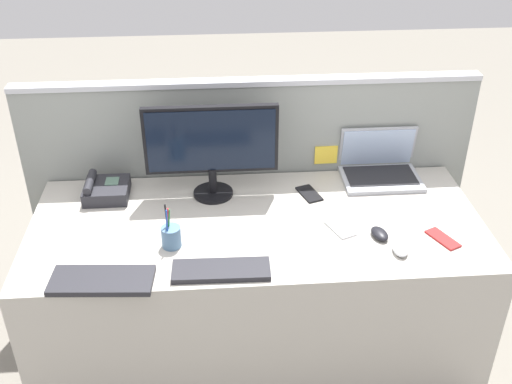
{
  "coord_description": "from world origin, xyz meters",
  "views": [
    {
      "loc": [
        -0.17,
        -2.14,
        2.18
      ],
      "look_at": [
        0.0,
        0.05,
        0.84
      ],
      "focal_mm": 43.16,
      "sensor_mm": 36.0,
      "label": 1
    }
  ],
  "objects_px": {
    "laptop": "(379,166)",
    "keyboard_spare": "(102,280)",
    "cell_phone_white_slab": "(340,228)",
    "computer_mouse_right_hand": "(380,234)",
    "cell_phone_red_case": "(443,239)",
    "desktop_monitor": "(211,144)",
    "desk_phone": "(105,190)",
    "pen_cup": "(171,236)",
    "keyboard_main": "(221,270)",
    "cell_phone_black_slab": "(309,194)",
    "computer_mouse_left_hand": "(400,249)"
  },
  "relations": [
    {
      "from": "keyboard_main",
      "to": "keyboard_spare",
      "type": "relative_size",
      "value": 0.98
    },
    {
      "from": "laptop",
      "to": "keyboard_spare",
      "type": "height_order",
      "value": "laptop"
    },
    {
      "from": "desktop_monitor",
      "to": "keyboard_main",
      "type": "height_order",
      "value": "desktop_monitor"
    },
    {
      "from": "computer_mouse_right_hand",
      "to": "keyboard_spare",
      "type": "bearing_deg",
      "value": 177.5
    },
    {
      "from": "cell_phone_red_case",
      "to": "pen_cup",
      "type": "bearing_deg",
      "value": 152.79
    },
    {
      "from": "pen_cup",
      "to": "cell_phone_red_case",
      "type": "distance_m",
      "value": 1.1
    },
    {
      "from": "laptop",
      "to": "cell_phone_red_case",
      "type": "height_order",
      "value": "laptop"
    },
    {
      "from": "computer_mouse_right_hand",
      "to": "cell_phone_red_case",
      "type": "height_order",
      "value": "computer_mouse_right_hand"
    },
    {
      "from": "desk_phone",
      "to": "cell_phone_red_case",
      "type": "relative_size",
      "value": 1.31
    },
    {
      "from": "keyboard_spare",
      "to": "cell_phone_red_case",
      "type": "bearing_deg",
      "value": 11.36
    },
    {
      "from": "computer_mouse_left_hand",
      "to": "cell_phone_red_case",
      "type": "bearing_deg",
      "value": 25.44
    },
    {
      "from": "cell_phone_white_slab",
      "to": "computer_mouse_right_hand",
      "type": "bearing_deg",
      "value": -47.59
    },
    {
      "from": "keyboard_main",
      "to": "computer_mouse_left_hand",
      "type": "height_order",
      "value": "computer_mouse_left_hand"
    },
    {
      "from": "desk_phone",
      "to": "cell_phone_red_case",
      "type": "height_order",
      "value": "desk_phone"
    },
    {
      "from": "computer_mouse_left_hand",
      "to": "cell_phone_red_case",
      "type": "height_order",
      "value": "computer_mouse_left_hand"
    },
    {
      "from": "desktop_monitor",
      "to": "keyboard_spare",
      "type": "relative_size",
      "value": 1.55
    },
    {
      "from": "computer_mouse_right_hand",
      "to": "cell_phone_black_slab",
      "type": "distance_m",
      "value": 0.42
    },
    {
      "from": "computer_mouse_left_hand",
      "to": "cell_phone_red_case",
      "type": "distance_m",
      "value": 0.21
    },
    {
      "from": "keyboard_spare",
      "to": "pen_cup",
      "type": "distance_m",
      "value": 0.33
    },
    {
      "from": "cell_phone_red_case",
      "to": "desk_phone",
      "type": "bearing_deg",
      "value": 137.54
    },
    {
      "from": "desktop_monitor",
      "to": "computer_mouse_right_hand",
      "type": "bearing_deg",
      "value": -30.21
    },
    {
      "from": "desk_phone",
      "to": "cell_phone_white_slab",
      "type": "bearing_deg",
      "value": -18.37
    },
    {
      "from": "keyboard_main",
      "to": "cell_phone_white_slab",
      "type": "height_order",
      "value": "keyboard_main"
    },
    {
      "from": "desk_phone",
      "to": "cell_phone_black_slab",
      "type": "height_order",
      "value": "desk_phone"
    },
    {
      "from": "computer_mouse_right_hand",
      "to": "computer_mouse_left_hand",
      "type": "distance_m",
      "value": 0.12
    },
    {
      "from": "cell_phone_black_slab",
      "to": "cell_phone_white_slab",
      "type": "xyz_separation_m",
      "value": [
        0.09,
        -0.28,
        0.0
      ]
    },
    {
      "from": "computer_mouse_left_hand",
      "to": "cell_phone_white_slab",
      "type": "distance_m",
      "value": 0.27
    },
    {
      "from": "desktop_monitor",
      "to": "desk_phone",
      "type": "bearing_deg",
      "value": 178.66
    },
    {
      "from": "pen_cup",
      "to": "cell_phone_red_case",
      "type": "bearing_deg",
      "value": -2.13
    },
    {
      "from": "desktop_monitor",
      "to": "computer_mouse_left_hand",
      "type": "relative_size",
      "value": 5.84
    },
    {
      "from": "desktop_monitor",
      "to": "cell_phone_red_case",
      "type": "relative_size",
      "value": 3.91
    },
    {
      "from": "laptop",
      "to": "keyboard_spare",
      "type": "distance_m",
      "value": 1.4
    },
    {
      "from": "pen_cup",
      "to": "cell_phone_white_slab",
      "type": "relative_size",
      "value": 1.27
    },
    {
      "from": "desktop_monitor",
      "to": "computer_mouse_left_hand",
      "type": "height_order",
      "value": "desktop_monitor"
    },
    {
      "from": "computer_mouse_right_hand",
      "to": "computer_mouse_left_hand",
      "type": "bearing_deg",
      "value": -75.89
    },
    {
      "from": "desktop_monitor",
      "to": "computer_mouse_right_hand",
      "type": "height_order",
      "value": "desktop_monitor"
    },
    {
      "from": "pen_cup",
      "to": "cell_phone_red_case",
      "type": "height_order",
      "value": "pen_cup"
    },
    {
      "from": "laptop",
      "to": "computer_mouse_left_hand",
      "type": "relative_size",
      "value": 3.63
    },
    {
      "from": "keyboard_spare",
      "to": "cell_phone_white_slab",
      "type": "bearing_deg",
      "value": 20.54
    },
    {
      "from": "desk_phone",
      "to": "pen_cup",
      "type": "relative_size",
      "value": 1.07
    },
    {
      "from": "cell_phone_white_slab",
      "to": "keyboard_spare",
      "type": "bearing_deg",
      "value": 173.42
    },
    {
      "from": "keyboard_spare",
      "to": "desktop_monitor",
      "type": "bearing_deg",
      "value": 59.15
    },
    {
      "from": "computer_mouse_right_hand",
      "to": "pen_cup",
      "type": "distance_m",
      "value": 0.84
    },
    {
      "from": "desktop_monitor",
      "to": "keyboard_main",
      "type": "relative_size",
      "value": 1.58
    },
    {
      "from": "laptop",
      "to": "keyboard_spare",
      "type": "bearing_deg",
      "value": -149.94
    },
    {
      "from": "computer_mouse_right_hand",
      "to": "cell_phone_black_slab",
      "type": "relative_size",
      "value": 0.7
    },
    {
      "from": "desktop_monitor",
      "to": "desk_phone",
      "type": "relative_size",
      "value": 2.99
    },
    {
      "from": "keyboard_main",
      "to": "cell_phone_black_slab",
      "type": "bearing_deg",
      "value": 53.35
    },
    {
      "from": "desktop_monitor",
      "to": "cell_phone_white_slab",
      "type": "distance_m",
      "value": 0.66
    },
    {
      "from": "keyboard_main",
      "to": "computer_mouse_right_hand",
      "type": "distance_m",
      "value": 0.67
    }
  ]
}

